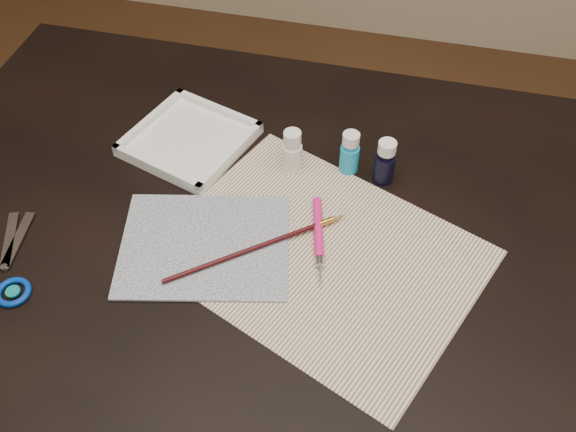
% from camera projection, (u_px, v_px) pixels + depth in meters
% --- Properties ---
extents(table, '(1.30, 0.90, 0.75)m').
position_uv_depth(table, '(288.00, 358.00, 1.26)').
color(table, black).
rests_on(table, ground).
extents(paper, '(0.54, 0.49, 0.00)m').
position_uv_depth(paper, '(320.00, 255.00, 0.95)').
color(paper, white).
rests_on(paper, table).
extents(canvas, '(0.29, 0.25, 0.00)m').
position_uv_depth(canvas, '(205.00, 245.00, 0.96)').
color(canvas, '#101D39').
rests_on(canvas, paper).
extents(paint_bottle_white, '(0.04, 0.04, 0.08)m').
position_uv_depth(paint_bottle_white, '(292.00, 151.00, 1.04)').
color(paint_bottle_white, white).
rests_on(paint_bottle_white, table).
extents(paint_bottle_cyan, '(0.03, 0.03, 0.08)m').
position_uv_depth(paint_bottle_cyan, '(350.00, 152.00, 1.04)').
color(paint_bottle_cyan, '#199BD1').
rests_on(paint_bottle_cyan, table).
extents(paint_bottle_navy, '(0.03, 0.03, 0.08)m').
position_uv_depth(paint_bottle_navy, '(385.00, 162.00, 1.03)').
color(paint_bottle_navy, black).
rests_on(paint_bottle_navy, table).
extents(paintbrush, '(0.24, 0.20, 0.01)m').
position_uv_depth(paintbrush, '(259.00, 246.00, 0.95)').
color(paintbrush, black).
rests_on(paintbrush, canvas).
extents(craft_knife, '(0.05, 0.17, 0.01)m').
position_uv_depth(craft_knife, '(319.00, 241.00, 0.96)').
color(craft_knife, '#ED1A78').
rests_on(craft_knife, paper).
extents(scissors, '(0.17, 0.22, 0.01)m').
position_uv_depth(scissors, '(2.00, 258.00, 0.94)').
color(scissors, silver).
rests_on(scissors, table).
extents(palette_tray, '(0.23, 0.23, 0.02)m').
position_uv_depth(palette_tray, '(189.00, 139.00, 1.11)').
color(palette_tray, white).
rests_on(palette_tray, table).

